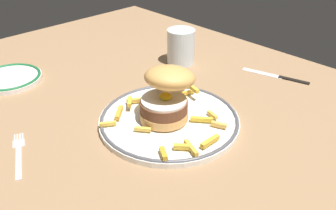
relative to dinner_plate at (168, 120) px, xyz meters
The scene contains 8 objects.
ground_plane 4.22cm from the dinner_plate, behind, with size 145.11×104.58×4.00cm, color #926F4D.
dinner_plate is the anchor object (origin of this frame).
burger 6.49cm from the dinner_plate, behind, with size 14.35×14.62×12.07cm.
fries_pile 1.56cm from the dinner_plate, 43.44° to the left, with size 24.26×25.82×2.56cm.
water_glass 32.03cm from the dinner_plate, 129.50° to the left, with size 7.88×7.88×9.83cm.
side_plate 45.95cm from the dinner_plate, 159.44° to the right, with size 16.38×16.38×1.60cm.
fork 30.16cm from the dinner_plate, 113.86° to the right, with size 13.71×7.14×0.36cm.
knife 37.13cm from the dinner_plate, 82.04° to the left, with size 17.77×6.13×0.70cm.
Camera 1 is at (48.61, -44.17, 42.70)cm, focal length 37.99 mm.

